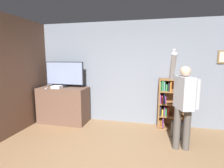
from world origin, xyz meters
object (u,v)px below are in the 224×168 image
(game_console, at_px, (57,87))
(bookshelf, at_px, (170,103))
(television, at_px, (65,74))
(person, at_px, (184,100))
(waste_bin, at_px, (177,129))

(game_console, relative_size, bookshelf, 0.20)
(bookshelf, bearing_deg, television, -177.81)
(television, xyz_separation_m, bookshelf, (2.80, 0.11, -0.67))
(bookshelf, bearing_deg, game_console, -172.84)
(television, bearing_deg, person, -17.96)
(television, distance_m, game_console, 0.42)
(person, xyz_separation_m, waste_bin, (-0.00, 0.54, -0.80))
(game_console, distance_m, waste_bin, 3.13)
(television, xyz_separation_m, person, (2.92, -0.95, -0.35))
(television, height_order, person, person)
(person, bearing_deg, game_console, -120.78)
(game_console, relative_size, waste_bin, 0.73)
(game_console, height_order, waste_bin, game_console)
(game_console, xyz_separation_m, bookshelf, (2.90, 0.36, -0.35))
(television, distance_m, person, 3.09)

